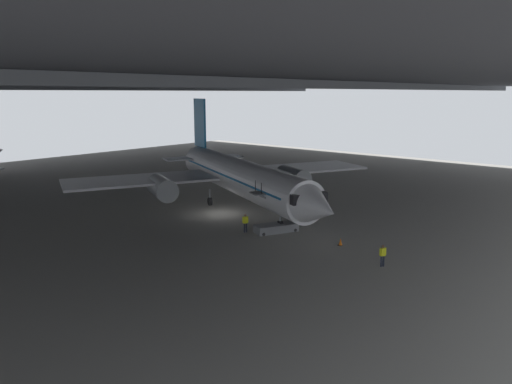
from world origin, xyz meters
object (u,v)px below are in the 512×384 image
(airplane_main, at_px, (238,176))
(crew_worker_by_stairs, at_px, (245,222))
(crew_worker_near_nose, at_px, (383,254))
(traffic_cone_orange, at_px, (340,242))
(boarding_stairs, at_px, (275,224))

(airplane_main, relative_size, crew_worker_by_stairs, 20.64)
(crew_worker_by_stairs, bearing_deg, airplane_main, 46.63)
(crew_worker_near_nose, relative_size, traffic_cone_orange, 2.65)
(traffic_cone_orange, bearing_deg, boarding_stairs, 93.27)
(airplane_main, distance_m, boarding_stairs, 10.37)
(crew_worker_near_nose, distance_m, crew_worker_by_stairs, 13.03)
(crew_worker_near_nose, height_order, crew_worker_by_stairs, crew_worker_by_stairs)
(traffic_cone_orange, bearing_deg, airplane_main, 74.03)
(airplane_main, distance_m, traffic_cone_orange, 16.13)
(crew_worker_near_nose, relative_size, crew_worker_by_stairs, 0.96)
(crew_worker_near_nose, xyz_separation_m, crew_worker_by_stairs, (0.08, 13.03, 0.04))
(airplane_main, height_order, traffic_cone_orange, airplane_main)
(airplane_main, xyz_separation_m, boarding_stairs, (-4.72, -8.83, -2.69))
(boarding_stairs, height_order, crew_worker_by_stairs, boarding_stairs)
(crew_worker_by_stairs, xyz_separation_m, traffic_cone_orange, (2.20, -8.27, -0.65))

